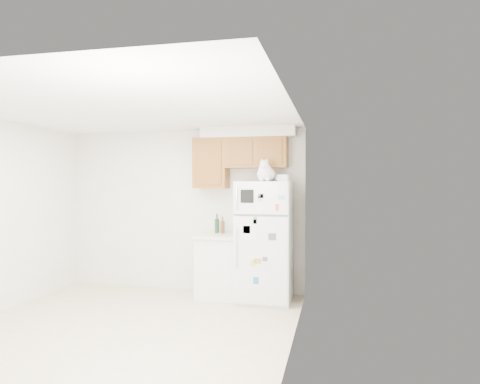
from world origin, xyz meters
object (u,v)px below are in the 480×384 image
(base_counter, at_px, (219,265))
(storage_box_front, at_px, (284,178))
(bottle_green, at_px, (217,223))
(refrigerator, at_px, (265,241))
(bottle_amber, at_px, (223,225))
(cat, at_px, (266,173))
(storage_box_back, at_px, (282,178))

(base_counter, distance_m, storage_box_front, 1.62)
(bottle_green, bearing_deg, refrigerator, -18.42)
(storage_box_front, xyz_separation_m, bottle_green, (-1.06, 0.37, -0.68))
(base_counter, bearing_deg, bottle_amber, 81.39)
(refrigerator, height_order, storage_box_front, storage_box_front)
(refrigerator, xyz_separation_m, base_counter, (-0.69, 0.07, -0.39))
(bottle_amber, bearing_deg, storage_box_front, -17.41)
(base_counter, relative_size, cat, 2.05)
(refrigerator, distance_m, cat, 0.98)
(refrigerator, bearing_deg, storage_box_back, 27.77)
(cat, bearing_deg, storage_box_front, 10.94)
(bottle_amber, bearing_deg, refrigerator, -15.81)
(base_counter, relative_size, storage_box_front, 6.13)
(bottle_amber, bearing_deg, storage_box_back, -4.53)
(cat, relative_size, storage_box_front, 2.99)
(storage_box_back, bearing_deg, bottle_green, 169.84)
(refrigerator, xyz_separation_m, bottle_amber, (-0.67, 0.19, 0.20))
(cat, bearing_deg, base_counter, 162.58)
(storage_box_front, relative_size, bottle_green, 0.51)
(refrigerator, xyz_separation_m, bottle_green, (-0.78, 0.26, 0.21))
(refrigerator, height_order, bottle_amber, refrigerator)
(cat, height_order, bottle_green, cat)
(storage_box_back, bearing_deg, cat, -126.55)
(refrigerator, relative_size, storage_box_back, 9.44)
(bottle_amber, bearing_deg, bottle_green, 147.30)
(refrigerator, distance_m, base_counter, 0.79)
(cat, relative_size, bottle_amber, 1.75)
(cat, bearing_deg, refrigerator, 104.05)
(storage_box_back, bearing_deg, bottle_amber, 173.28)
(refrigerator, relative_size, cat, 3.79)
(storage_box_front, height_order, bottle_green, storage_box_front)
(storage_box_back, distance_m, bottle_amber, 1.14)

